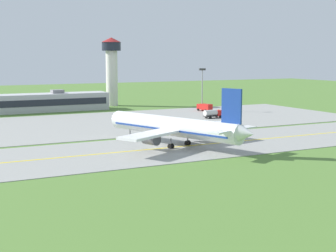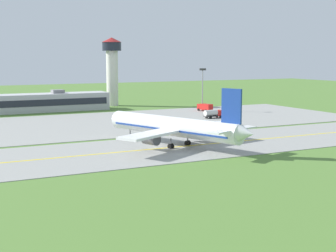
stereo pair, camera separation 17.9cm
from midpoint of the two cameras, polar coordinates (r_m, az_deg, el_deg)
name	(u,v)px [view 1 (the left image)]	position (r m, az deg, el deg)	size (l,w,h in m)	color
ground_plane	(157,149)	(100.11, -1.29, -2.69)	(500.00, 500.00, 0.00)	#517A33
taxiway_strip	(157,149)	(100.10, -1.29, -2.66)	(240.00, 28.00, 0.10)	gray
apron_pad	(126,122)	(142.10, -4.94, 0.47)	(140.00, 52.00, 0.10)	gray
taxiway_centreline	(157,149)	(100.09, -1.29, -2.63)	(220.00, 0.60, 0.01)	yellow
airplane_lead	(174,127)	(102.54, 0.65, -0.09)	(31.53, 38.30, 12.70)	white
service_truck_baggage	(213,113)	(150.75, 5.18, 1.47)	(6.13, 2.67, 2.65)	red
service_truck_fuel	(205,107)	(169.96, 4.22, 2.21)	(3.21, 6.28, 2.60)	red
terminal_building	(24,103)	(173.15, -16.32, 2.53)	(57.49, 9.40, 7.32)	#B2B2B7
control_tower	(112,65)	(190.28, -6.56, 7.05)	(7.60, 7.60, 25.87)	silver
apron_light_mast	(202,84)	(170.32, 3.94, 4.86)	(2.40, 0.50, 14.70)	gray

